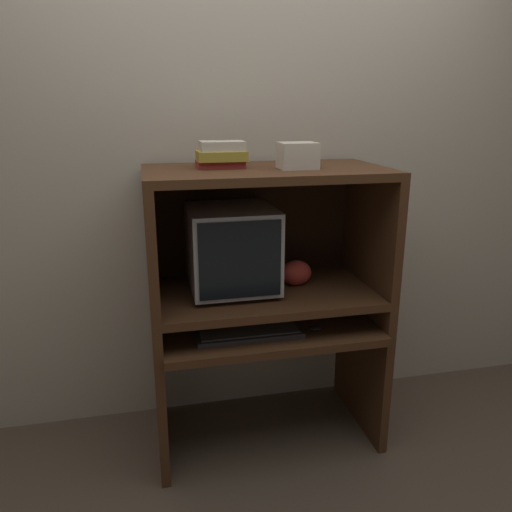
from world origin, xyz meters
TOP-DOWN VIEW (x-y plane):
  - ground_plane at (0.00, 0.00)m, footprint 12.00×12.00m
  - wall_back at (0.00, 0.63)m, footprint 6.00×0.06m
  - desk_base at (0.00, 0.24)m, footprint 1.04×0.61m
  - desk_monitor_shelf at (0.00, 0.29)m, footprint 1.04×0.57m
  - hutch_upper at (0.00, 0.32)m, footprint 1.04×0.57m
  - crt_monitor at (-0.15, 0.32)m, footprint 0.38×0.41m
  - keyboard at (-0.11, 0.13)m, footprint 0.46×0.16m
  - mouse at (0.18, 0.12)m, footprint 0.06×0.04m
  - snack_bag at (0.16, 0.32)m, footprint 0.14×0.11m
  - book_stack at (-0.19, 0.33)m, footprint 0.21×0.15m
  - storage_box at (0.12, 0.23)m, footprint 0.16×0.13m

SIDE VIEW (x-z plane):
  - ground_plane at x=0.00m, z-range 0.00..0.00m
  - desk_base at x=0.00m, z-range 0.08..0.69m
  - keyboard at x=-0.11m, z-range 0.61..0.64m
  - mouse at x=0.18m, z-range 0.61..0.64m
  - desk_monitor_shelf at x=0.00m, z-range 0.65..0.80m
  - snack_bag at x=0.16m, z-range 0.76..0.88m
  - crt_monitor at x=-0.15m, z-range 0.77..1.15m
  - hutch_upper at x=0.00m, z-range 0.86..1.41m
  - wall_back at x=0.00m, z-range 0.00..2.60m
  - storage_box at x=0.12m, z-range 1.31..1.42m
  - book_stack at x=-0.19m, z-range 1.31..1.43m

